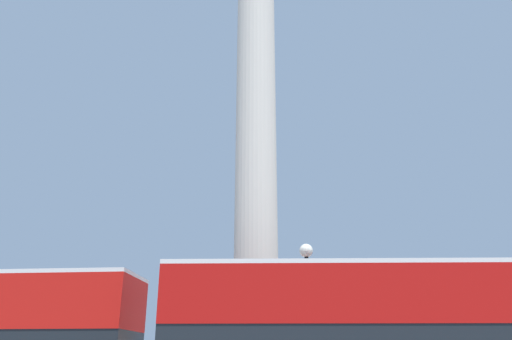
# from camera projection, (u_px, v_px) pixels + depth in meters

# --- Properties ---
(monument_column) EXTENTS (4.78, 4.78, 24.19)m
(monument_column) POSITION_uv_depth(u_px,v_px,m) (256.00, 191.00, 22.45)
(monument_column) COLOR beige
(monument_column) RESTS_ON ground_plane
(bus_b) EXTENTS (10.91, 3.62, 4.43)m
(bus_b) POSITION_uv_depth(u_px,v_px,m) (361.00, 340.00, 13.54)
(bus_b) COLOR #A80F0C
(bus_b) RESTS_ON ground_plane
(street_lamp) EXTENTS (0.48, 0.48, 5.81)m
(street_lamp) POSITION_uv_depth(u_px,v_px,m) (308.00, 309.00, 16.94)
(street_lamp) COLOR black
(street_lamp) RESTS_ON ground_plane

